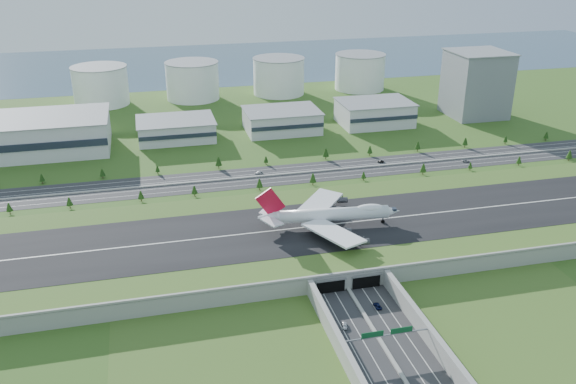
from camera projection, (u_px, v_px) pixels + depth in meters
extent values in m
plane|color=#2D5019|center=(317.00, 240.00, 322.31)|extent=(1200.00, 1200.00, 0.00)
cube|color=gray|center=(318.00, 233.00, 320.73)|extent=(520.00, 100.00, 8.00)
cube|color=#2E4F1B|center=(318.00, 226.00, 319.11)|extent=(520.00, 100.00, 0.16)
cube|color=black|center=(318.00, 226.00, 319.06)|extent=(520.00, 58.00, 0.12)
cube|color=silver|center=(318.00, 226.00, 319.02)|extent=(520.00, 0.90, 0.02)
cube|color=gray|center=(348.00, 273.00, 274.84)|extent=(520.00, 1.20, 1.20)
cube|color=#28282B|center=(401.00, 375.00, 224.16)|extent=(34.00, 120.00, 0.12)
cube|color=gray|center=(401.00, 375.00, 224.00)|extent=(1.60, 120.00, 0.90)
cube|color=gray|center=(346.00, 357.00, 227.56)|extent=(2.40, 100.00, 8.00)
cube|color=gray|center=(435.00, 343.00, 235.47)|extent=(2.40, 100.00, 8.00)
cube|color=black|center=(331.00, 286.00, 274.41)|extent=(13.00, 1.20, 6.00)
cube|color=black|center=(366.00, 281.00, 278.11)|extent=(13.00, 1.20, 6.00)
cylinder|color=gray|center=(339.00, 350.00, 232.05)|extent=(0.70, 0.70, 7.00)
cylinder|color=gray|center=(431.00, 336.00, 240.31)|extent=(0.70, 0.70, 7.00)
cube|color=gray|center=(387.00, 335.00, 234.71)|extent=(38.00, 0.50, 0.50)
cube|color=#0C4C23|center=(372.00, 335.00, 232.76)|extent=(9.00, 0.30, 2.40)
cube|color=#0C4C23|center=(402.00, 330.00, 235.37)|extent=(9.00, 0.30, 2.40)
cube|color=#28282B|center=(278.00, 175.00, 407.04)|extent=(560.00, 36.00, 0.12)
cylinder|color=#3D2819|center=(10.00, 212.00, 351.37)|extent=(0.50, 0.50, 2.42)
cone|color=#17340E|center=(9.00, 207.00, 350.15)|extent=(3.76, 3.76, 4.84)
cylinder|color=#3D2819|center=(70.00, 206.00, 358.55)|extent=(0.50, 0.50, 2.48)
cone|color=#17340E|center=(69.00, 201.00, 357.29)|extent=(3.86, 3.86, 4.97)
cylinder|color=#3D2819|center=(141.00, 199.00, 367.48)|extent=(0.50, 0.50, 2.45)
cone|color=#17340E|center=(141.00, 195.00, 366.24)|extent=(3.82, 3.82, 4.91)
cylinder|color=#3D2819|center=(195.00, 194.00, 374.45)|extent=(0.50, 0.50, 2.52)
cone|color=#17340E|center=(194.00, 190.00, 373.17)|extent=(3.92, 3.92, 5.04)
cylinder|color=#3D2819|center=(260.00, 188.00, 383.26)|extent=(0.50, 0.50, 2.74)
cone|color=#17340E|center=(260.00, 183.00, 381.87)|extent=(4.27, 4.27, 5.49)
cylinder|color=#3D2819|center=(313.00, 183.00, 390.81)|extent=(0.50, 0.50, 2.87)
cone|color=#17340E|center=(313.00, 178.00, 389.36)|extent=(4.46, 4.46, 5.74)
cylinder|color=#3D2819|center=(363.00, 179.00, 398.44)|extent=(0.50, 0.50, 2.15)
cone|color=#17340E|center=(364.00, 175.00, 397.35)|extent=(3.34, 3.34, 4.30)
cylinder|color=#3D2819|center=(423.00, 173.00, 407.47)|extent=(0.50, 0.50, 2.83)
cone|color=#17340E|center=(423.00, 168.00, 406.04)|extent=(4.40, 4.40, 5.66)
cylinder|color=#3D2819|center=(470.00, 169.00, 415.18)|extent=(0.50, 0.50, 2.05)
cone|color=#17340E|center=(470.00, 165.00, 414.14)|extent=(3.18, 3.18, 4.09)
cylinder|color=#3D2819|center=(519.00, 164.00, 423.24)|extent=(0.50, 0.50, 2.42)
cone|color=#17340E|center=(519.00, 160.00, 422.01)|extent=(3.76, 3.76, 4.83)
cylinder|color=#3D2819|center=(569.00, 159.00, 431.86)|extent=(0.50, 0.50, 2.80)
cone|color=#17340E|center=(570.00, 154.00, 430.44)|extent=(4.36, 4.36, 5.61)
cylinder|color=#3D2819|center=(42.00, 182.00, 393.40)|extent=(0.50, 0.50, 2.27)
cone|color=#17340E|center=(42.00, 178.00, 392.25)|extent=(3.52, 3.52, 4.53)
cylinder|color=#3D2819|center=(103.00, 177.00, 401.55)|extent=(0.50, 0.50, 2.36)
cone|color=#17340E|center=(102.00, 172.00, 400.36)|extent=(3.67, 3.67, 4.72)
cylinder|color=#3D2819|center=(158.00, 172.00, 409.38)|extent=(0.50, 0.50, 2.00)
cone|color=#17340E|center=(157.00, 169.00, 408.36)|extent=(3.11, 3.11, 4.00)
cylinder|color=#3D2819|center=(219.00, 166.00, 418.14)|extent=(0.50, 0.50, 3.00)
cone|color=#17340E|center=(219.00, 161.00, 416.62)|extent=(4.67, 4.67, 6.00)
cylinder|color=#3D2819|center=(266.00, 163.00, 425.53)|extent=(0.50, 0.50, 2.10)
cone|color=#17340E|center=(266.00, 159.00, 424.47)|extent=(3.26, 3.26, 4.19)
cylinder|color=#3D2819|center=(326.00, 157.00, 434.84)|extent=(0.50, 0.50, 2.93)
cone|color=#17340E|center=(326.00, 152.00, 433.35)|extent=(4.55, 4.55, 5.85)
cylinder|color=#3D2819|center=(370.00, 154.00, 442.16)|extent=(0.50, 0.50, 2.58)
cone|color=#17340E|center=(370.00, 149.00, 440.85)|extent=(4.01, 4.01, 5.16)
cylinder|color=#3D2819|center=(417.00, 150.00, 450.29)|extent=(0.50, 0.50, 2.71)
cone|color=#17340E|center=(418.00, 145.00, 448.91)|extent=(4.22, 4.22, 5.43)
cylinder|color=#3D2819|center=(465.00, 146.00, 458.69)|extent=(0.50, 0.50, 2.71)
cone|color=#17340E|center=(465.00, 141.00, 457.31)|extent=(4.22, 4.22, 5.43)
cylinder|color=#3D2819|center=(505.00, 142.00, 466.19)|extent=(0.50, 0.50, 2.21)
cone|color=#17340E|center=(506.00, 139.00, 465.07)|extent=(3.44, 3.44, 4.42)
cylinder|color=#3D2819|center=(546.00, 139.00, 473.86)|extent=(0.50, 0.50, 2.40)
cone|color=#17340E|center=(546.00, 135.00, 472.65)|extent=(3.73, 3.73, 4.79)
cube|color=silver|center=(24.00, 135.00, 445.45)|extent=(120.00, 60.00, 25.00)
cube|color=silver|center=(176.00, 129.00, 475.80)|extent=(58.00, 42.00, 15.00)
cube|color=silver|center=(282.00, 121.00, 493.88)|extent=(58.00, 42.00, 17.00)
cube|color=silver|center=(374.00, 113.00, 510.87)|extent=(58.00, 42.00, 19.00)
cube|color=slate|center=(476.00, 84.00, 528.85)|extent=(46.00, 46.00, 55.00)
cylinder|color=white|center=(101.00, 86.00, 565.85)|extent=(50.00, 50.00, 35.00)
cylinder|color=white|center=(193.00, 81.00, 584.32)|extent=(50.00, 50.00, 35.00)
cylinder|color=white|center=(279.00, 76.00, 602.80)|extent=(50.00, 50.00, 35.00)
cylinder|color=white|center=(360.00, 72.00, 621.27)|extent=(50.00, 50.00, 35.00)
cube|color=#365067|center=(209.00, 63.00, 750.51)|extent=(1200.00, 260.00, 0.06)
cylinder|color=white|center=(331.00, 215.00, 316.94)|extent=(61.29, 13.88, 6.96)
cone|color=white|center=(392.00, 211.00, 320.65)|extent=(9.44, 7.91, 6.96)
cone|color=white|center=(268.00, 217.00, 313.06)|extent=(11.60, 8.16, 6.96)
ellipsoid|color=white|center=(370.00, 208.00, 318.31)|extent=(15.36, 7.08, 4.28)
cube|color=white|center=(333.00, 233.00, 300.28)|extent=(26.80, 35.54, 1.72)
cube|color=white|center=(321.00, 202.00, 333.97)|extent=(31.42, 34.34, 1.72)
cylinder|color=#38383D|center=(346.00, 231.00, 307.02)|extent=(5.99, 3.89, 3.26)
cylinder|color=#38383D|center=(363.00, 242.00, 296.85)|extent=(5.99, 3.89, 3.26)
cylinder|color=#38383D|center=(335.00, 210.00, 330.80)|extent=(5.99, 3.89, 3.26)
cylinder|color=#38383D|center=(342.00, 200.00, 342.42)|extent=(5.99, 3.89, 3.26)
cube|color=white|center=(272.00, 222.00, 306.40)|extent=(10.74, 13.57, 0.65)
cube|color=white|center=(269.00, 210.00, 319.28)|extent=(12.37, 13.49, 0.65)
cube|color=red|center=(270.00, 202.00, 309.91)|extent=(15.51, 2.75, 16.30)
cylinder|color=black|center=(383.00, 221.00, 322.40)|extent=(2.07, 0.76, 2.07)
cylinder|color=black|center=(323.00, 228.00, 315.54)|extent=(2.07, 0.76, 2.07)
cylinder|color=black|center=(321.00, 222.00, 321.88)|extent=(2.07, 0.76, 2.07)
cylinder|color=black|center=(311.00, 228.00, 314.80)|extent=(2.07, 0.76, 2.07)
cylinder|color=black|center=(309.00, 223.00, 321.14)|extent=(2.07, 0.76, 2.07)
imported|color=silver|center=(345.00, 325.00, 251.00)|extent=(3.27, 5.41, 1.72)
imported|color=#0B1239|center=(377.00, 306.00, 264.15)|extent=(2.59, 5.62, 1.56)
imported|color=black|center=(381.00, 161.00, 428.60)|extent=(4.97, 2.76, 1.55)
imported|color=#A8A7AC|center=(466.00, 161.00, 429.98)|extent=(5.71, 4.30, 1.44)
imported|color=silver|center=(259.00, 173.00, 408.99)|extent=(6.12, 3.92, 1.65)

